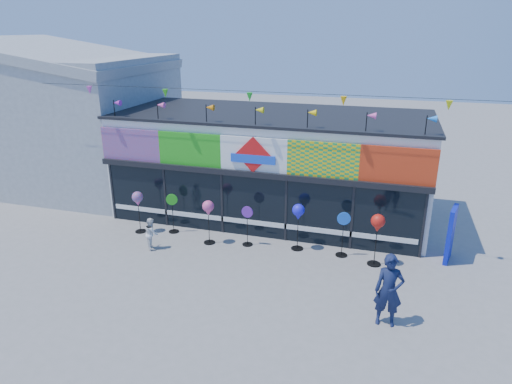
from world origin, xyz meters
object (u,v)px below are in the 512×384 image
at_px(spinner_5, 343,233).
at_px(spinner_0, 138,200).
at_px(blue_sign, 451,234).
at_px(child, 151,233).
at_px(spinner_6, 378,225).
at_px(spinner_3, 247,225).
at_px(spinner_1, 173,212).
at_px(adult_man, 389,291).
at_px(spinner_2, 208,209).
at_px(spinner_4, 298,213).

bearing_deg(spinner_5, spinner_0, -178.19).
relative_size(blue_sign, child, 1.65).
distance_m(spinner_6, child, 7.57).
xyz_separation_m(spinner_3, child, (-3.10, -1.18, -0.21)).
distance_m(spinner_1, adult_man, 8.56).
height_order(spinner_2, spinner_6, spinner_6).
relative_size(spinner_0, spinner_2, 1.00).
height_order(spinner_4, spinner_5, spinner_4).
relative_size(spinner_0, adult_man, 0.81).
bearing_deg(adult_man, spinner_6, 95.19).
bearing_deg(spinner_6, adult_man, -81.97).
bearing_deg(blue_sign, spinner_4, -159.18).
bearing_deg(spinner_5, adult_man, -66.22).
bearing_deg(spinner_3, spinner_1, 175.33).
relative_size(blue_sign, spinner_6, 1.06).
height_order(spinner_1, adult_man, adult_man).
xyz_separation_m(spinner_6, child, (-7.45, -0.99, -0.84)).
distance_m(blue_sign, spinner_6, 2.55).
height_order(blue_sign, adult_man, adult_man).
bearing_deg(spinner_1, adult_man, -24.64).
relative_size(spinner_0, spinner_5, 1.02).
bearing_deg(blue_sign, adult_man, -100.59).
height_order(blue_sign, spinner_6, blue_sign).
relative_size(spinner_2, spinner_5, 1.03).
bearing_deg(blue_sign, child, -154.94).
bearing_deg(blue_sign, spinner_2, -158.97).
distance_m(spinner_3, child, 3.32).
bearing_deg(child, spinner_5, -118.08).
bearing_deg(spinner_3, spinner_0, -178.62).
distance_m(spinner_2, adult_man, 6.88).
bearing_deg(spinner_0, spinner_4, 2.79).
height_order(spinner_0, adult_man, adult_man).
bearing_deg(spinner_3, adult_man, -34.71).
xyz_separation_m(spinner_4, spinner_6, (2.61, -0.37, 0.07)).
distance_m(spinner_5, child, 6.51).
bearing_deg(spinner_4, spinner_5, -2.02).
distance_m(spinner_5, adult_man, 3.78).
distance_m(spinner_4, adult_man, 4.67).
bearing_deg(spinner_4, spinner_0, -177.21).
distance_m(spinner_4, spinner_6, 2.63).
distance_m(spinner_0, spinner_1, 1.34).
bearing_deg(blue_sign, spinner_0, -161.66).
distance_m(adult_man, child, 8.19).
xyz_separation_m(spinner_1, spinner_6, (7.33, -0.43, 0.60)).
bearing_deg(adult_man, spinner_0, 157.43).
height_order(spinner_4, child, spinner_4).
xyz_separation_m(spinner_1, spinner_3, (2.98, -0.24, -0.03)).
distance_m(spinner_2, spinner_4, 3.12).
distance_m(spinner_4, child, 5.09).
distance_m(spinner_3, spinner_5, 3.28).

